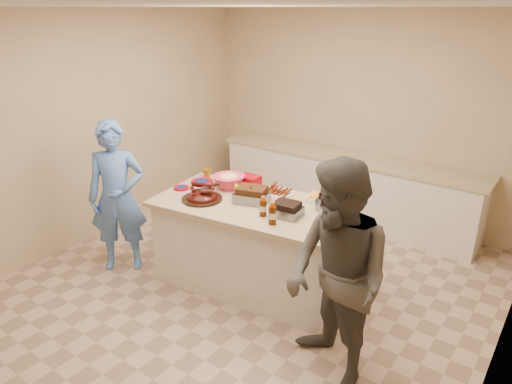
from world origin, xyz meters
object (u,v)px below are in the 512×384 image
Objects in this scene: bbq_bottle_a at (263,216)px; bbq_bottle_b at (272,224)px; island at (253,283)px; guest_gray at (330,375)px; rib_platter at (202,200)px; guest_blue at (126,265)px; plastic_cup at (207,177)px; coleslaw_bowl at (229,188)px; roasting_pan at (336,208)px; mustard_bottle at (237,194)px.

bbq_bottle_b reaches higher than bbq_bottle_a.
island is 1.44m from guest_gray.
rib_platter is 2.11× the size of bbq_bottle_a.
rib_platter is 1.34m from guest_blue.
guest_blue is 2.64m from guest_gray.
bbq_bottle_b is 1.40m from plastic_cup.
coleslaw_bowl is at bearing 88.78° from rib_platter.
coleslaw_bowl is at bearing -179.37° from roasting_pan.
guest_gray is at bearing -36.29° from island.
roasting_pan is 0.17× the size of guest_gray.
rib_platter is at bearing 177.52° from bbq_bottle_b.
rib_platter is at bearing -120.71° from mustard_bottle.
rib_platter is 0.87m from bbq_bottle_b.
bbq_bottle_b reaches higher than island.
guest_gray is at bearing -26.59° from mustard_bottle.
plastic_cup is 1.35m from guest_blue.
bbq_bottle_a reaches higher than guest_blue.
roasting_pan is at bearing -17.91° from guest_blue.
mustard_bottle is at bearing -27.84° from coleslaw_bowl.
plastic_cup is (-1.11, 0.48, 0.00)m from bbq_bottle_a.
roasting_pan is 2.36× the size of mustard_bottle.
coleslaw_bowl is 0.20m from mustard_bottle.
roasting_pan is at bearing 20.12° from island.
guest_gray is (0.56, -1.06, -0.91)m from roasting_pan.
island is 6.33× the size of roasting_pan.
roasting_pan is 1.17m from coleslaw_bowl.
rib_platter reaches higher than island.
guest_gray is (2.64, -0.12, 0.00)m from guest_blue.
mustard_bottle reaches higher than island.
guest_gray is (1.71, -0.86, -0.91)m from coleslaw_bowl.
bbq_bottle_b is at bearing -176.03° from guest_gray.
coleslaw_bowl is 0.19× the size of guest_gray.
coleslaw_bowl is at bearing -176.71° from guest_gray.
coleslaw_bowl is (-1.15, -0.20, 0.00)m from roasting_pan.
guest_gray is at bearing -26.39° from bbq_bottle_a.
island is 1.21m from roasting_pan.
mustard_bottle is at bearing 59.29° from rib_platter.
roasting_pan reaches higher than guest_blue.
rib_platter is 0.66m from plastic_cup.
plastic_cup is 2.51m from guest_gray.
island is 0.97m from bbq_bottle_a.
coleslaw_bowl is at bearing 150.81° from island.
coleslaw_bowl reaches higher than bbq_bottle_b.
mustard_bottle is (-0.69, 0.35, 0.00)m from bbq_bottle_b.
bbq_bottle_a is (0.70, -0.36, 0.00)m from coleslaw_bowl.
coleslaw_bowl is 1.63× the size of bbq_bottle_b.
roasting_pan is 1.57m from plastic_cup.
plastic_cup is at bearing 127.54° from rib_platter.
mustard_bottle is 0.07× the size of guest_gray.
bbq_bottle_a is (0.25, -0.18, 0.91)m from island.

